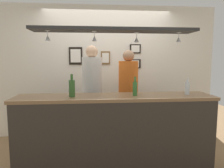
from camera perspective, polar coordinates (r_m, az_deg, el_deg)
ground_plane at (r=3.54m, az=0.16°, el=-19.08°), size 8.00×8.00×0.00m
back_wall at (r=4.29m, az=-1.23°, el=3.51°), size 4.40×0.06×2.60m
bar_counter at (r=2.81m, az=1.16°, el=-10.62°), size 2.70×0.55×1.05m
overhead_glass_rack at (r=2.91m, az=0.75°, el=14.43°), size 2.20×0.36×0.04m
hanging_wineglass_far_left at (r=2.90m, az=-17.06°, el=11.95°), size 0.07×0.07×0.13m
hanging_wineglass_left at (r=2.86m, az=-4.79°, el=12.30°), size 0.07×0.07×0.13m
hanging_wineglass_center_left at (r=3.01m, az=6.66°, el=12.00°), size 0.07×0.07×0.13m
hanging_wineglass_center at (r=3.12m, az=17.60°, el=11.56°), size 0.07×0.07×0.13m
person_left_white_patterned_shirt at (r=3.64m, az=-5.40°, el=-0.67°), size 0.34×0.34×1.77m
person_middle_orange_shirt at (r=3.70m, az=4.41°, el=-1.29°), size 0.34×0.34×1.70m
bottle_champagne_green at (r=2.82m, az=-10.81°, el=-1.05°), size 0.08×0.08×0.30m
bottle_soda_clear at (r=3.13m, az=19.70°, el=-1.04°), size 0.06×0.06×0.23m
bottle_beer_green_import at (r=2.87m, az=6.25°, el=-1.13°), size 0.06×0.06×0.26m
picture_frame_crest at (r=4.24m, az=-1.77°, el=7.10°), size 0.18×0.02×0.26m
picture_frame_upper_small at (r=4.32m, az=6.34°, el=9.48°), size 0.22×0.02×0.18m
picture_frame_lower_pair at (r=4.31m, az=5.81°, el=5.50°), size 0.30×0.02×0.18m
picture_frame_caricature at (r=4.24m, az=-9.82°, el=7.54°), size 0.26×0.02×0.34m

